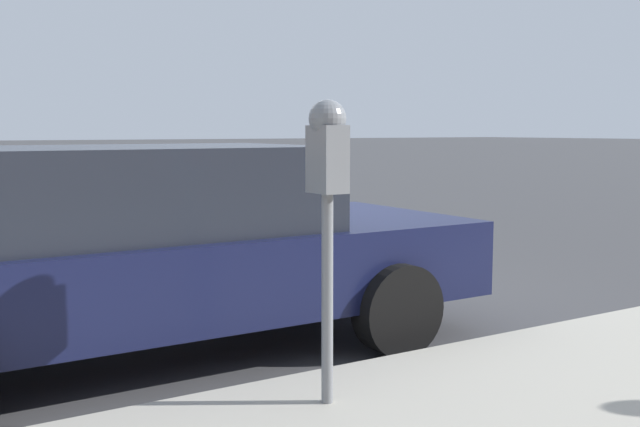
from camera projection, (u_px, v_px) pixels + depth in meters
name	position (u px, v px, depth m)	size (l,w,h in m)	color
ground_plane	(262.00, 303.00, 6.70)	(220.00, 220.00, 0.00)	#424244
parking_meter	(327.00, 173.00, 3.77)	(0.21, 0.19, 1.56)	gray
car_navy	(139.00, 247.00, 5.05)	(2.05, 4.69, 1.44)	#14193D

